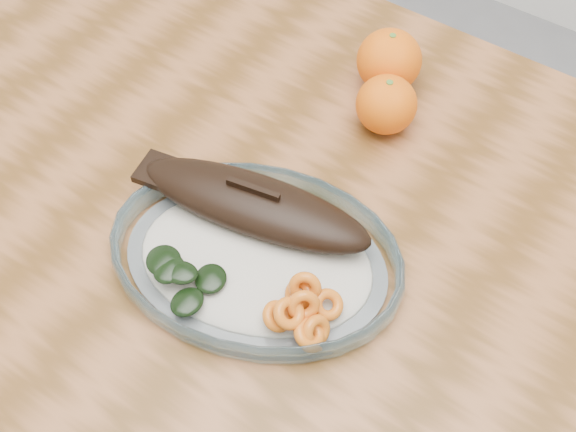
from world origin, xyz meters
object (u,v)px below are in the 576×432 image
at_px(plated_meal, 255,252).
at_px(orange_left, 389,60).
at_px(dining_table, 296,271).
at_px(orange_right, 386,104).

bearing_deg(plated_meal, orange_left, 76.37).
bearing_deg(dining_table, orange_left, 96.66).
xyz_separation_m(dining_table, plated_meal, (-0.01, -0.07, 0.12)).
relative_size(dining_table, orange_right, 16.30).
xyz_separation_m(orange_left, orange_right, (0.03, -0.07, -0.00)).
height_order(dining_table, orange_right, orange_right).
distance_m(plated_meal, orange_right, 0.25).
distance_m(dining_table, orange_right, 0.23).
height_order(orange_left, orange_right, orange_left).
height_order(plated_meal, orange_right, plated_meal).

